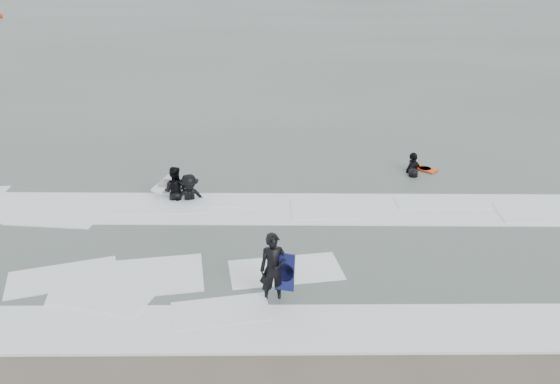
{
  "coord_description": "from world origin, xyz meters",
  "views": [
    {
      "loc": [
        0.17,
        -10.95,
        7.76
      ],
      "look_at": [
        0.0,
        5.0,
        1.1
      ],
      "focal_mm": 35.0,
      "sensor_mm": 36.0,
      "label": 1
    }
  ],
  "objects_px": {
    "surfer_wading": "(176,201)",
    "surfer_right_far": "(413,178)",
    "surfer_right_near": "(412,172)",
    "surfer_centre": "(274,301)",
    "surfer_breaker": "(190,203)"
  },
  "relations": [
    {
      "from": "surfer_centre",
      "to": "surfer_wading",
      "type": "height_order",
      "value": "surfer_centre"
    },
    {
      "from": "surfer_wading",
      "to": "surfer_right_near",
      "type": "distance_m",
      "value": 9.57
    },
    {
      "from": "surfer_wading",
      "to": "surfer_right_far",
      "type": "bearing_deg",
      "value": -160.8
    },
    {
      "from": "surfer_right_near",
      "to": "surfer_centre",
      "type": "bearing_deg",
      "value": 13.46
    },
    {
      "from": "surfer_wading",
      "to": "surfer_breaker",
      "type": "relative_size",
      "value": 0.96
    },
    {
      "from": "surfer_wading",
      "to": "surfer_right_near",
      "type": "relative_size",
      "value": 0.93
    },
    {
      "from": "surfer_centre",
      "to": "surfer_right_far",
      "type": "distance_m",
      "value": 10.09
    },
    {
      "from": "surfer_right_near",
      "to": "surfer_wading",
      "type": "bearing_deg",
      "value": -27.53
    },
    {
      "from": "surfer_wading",
      "to": "surfer_right_near",
      "type": "height_order",
      "value": "surfer_right_near"
    },
    {
      "from": "surfer_breaker",
      "to": "surfer_right_far",
      "type": "height_order",
      "value": "surfer_breaker"
    },
    {
      "from": "surfer_breaker",
      "to": "surfer_right_near",
      "type": "distance_m",
      "value": 9.12
    },
    {
      "from": "surfer_breaker",
      "to": "surfer_wading",
      "type": "bearing_deg",
      "value": 142.52
    },
    {
      "from": "surfer_wading",
      "to": "surfer_right_far",
      "type": "distance_m",
      "value": 9.24
    },
    {
      "from": "surfer_centre",
      "to": "surfer_right_far",
      "type": "xyz_separation_m",
      "value": [
        5.31,
        8.58,
        0.0
      ]
    },
    {
      "from": "surfer_right_far",
      "to": "surfer_breaker",
      "type": "bearing_deg",
      "value": 10.11
    }
  ]
}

